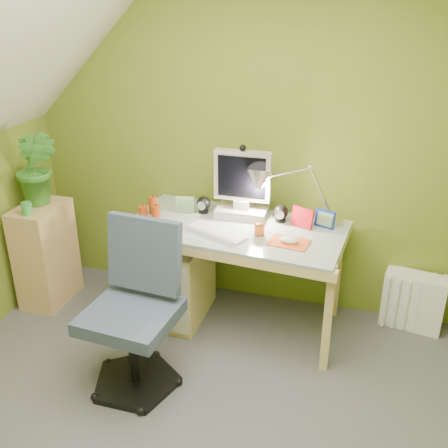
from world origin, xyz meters
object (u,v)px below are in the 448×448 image
(task_chair, at_px, (130,313))
(radiator, at_px, (413,301))
(desk, at_px, (235,277))
(desk_lamp, at_px, (311,181))
(monitor, at_px, (243,178))
(side_ledge, at_px, (46,254))
(potted_plant, at_px, (37,167))

(task_chair, distance_m, radiator, 1.96)
(desk, bearing_deg, task_chair, -112.47)
(desk_lamp, height_order, radiator, desk_lamp)
(monitor, relative_size, desk_lamp, 0.90)
(side_ledge, xyz_separation_m, potted_plant, (0.00, 0.05, 0.66))
(desk, height_order, potted_plant, potted_plant)
(desk_lamp, bearing_deg, potted_plant, 177.32)
(side_ledge, bearing_deg, task_chair, -33.86)
(side_ledge, xyz_separation_m, radiator, (2.62, 0.41, -0.18))
(monitor, height_order, radiator, monitor)
(side_ledge, distance_m, task_chair, 1.24)
(side_ledge, bearing_deg, desk_lamp, 8.19)
(radiator, bearing_deg, potted_plant, -162.39)
(monitor, xyz_separation_m, task_chair, (-0.40, -0.96, -0.52))
(desk, bearing_deg, side_ledge, -171.57)
(potted_plant, relative_size, radiator, 1.34)
(side_ledge, bearing_deg, potted_plant, 90.00)
(desk, xyz_separation_m, potted_plant, (-1.42, -0.04, 0.66))
(task_chair, xyz_separation_m, radiator, (1.60, 1.10, -0.30))
(radiator, bearing_deg, desk_lamp, -159.60)
(desk, bearing_deg, potted_plant, -173.58)
(monitor, relative_size, task_chair, 0.53)
(side_ledge, distance_m, radiator, 2.66)
(desk, xyz_separation_m, desk_lamp, (0.45, 0.18, 0.68))
(monitor, relative_size, potted_plant, 0.99)
(potted_plant, bearing_deg, desk, 1.59)
(desk_lamp, distance_m, potted_plant, 1.89)
(task_chair, bearing_deg, desk, 67.32)
(monitor, distance_m, side_ledge, 1.58)
(task_chair, height_order, radiator, task_chair)
(potted_plant, bearing_deg, task_chair, -35.75)
(desk_lamp, xyz_separation_m, side_ledge, (-1.87, -0.27, -0.67))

